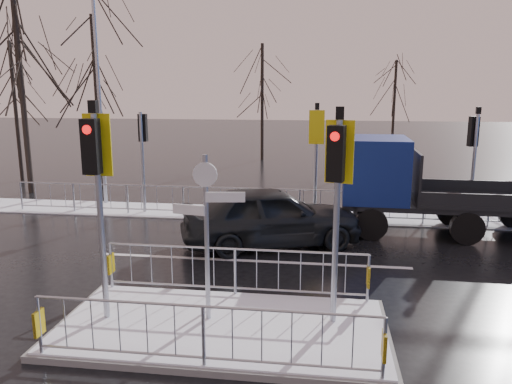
# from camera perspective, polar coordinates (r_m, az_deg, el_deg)

# --- Properties ---
(ground) EXTENTS (120.00, 120.00, 0.00)m
(ground) POSITION_cam_1_polar(r_m,az_deg,el_deg) (9.47, -3.89, -15.60)
(ground) COLOR black
(ground) RESTS_ON ground
(snow_verge) EXTENTS (30.00, 2.00, 0.04)m
(snow_verge) POSITION_cam_1_polar(r_m,az_deg,el_deg) (17.46, 1.79, -2.54)
(snow_verge) COLOR white
(snow_verge) RESTS_ON ground
(lane_markings) EXTENTS (8.00, 11.38, 0.01)m
(lane_markings) POSITION_cam_1_polar(r_m,az_deg,el_deg) (9.18, -4.32, -16.52)
(lane_markings) COLOR silver
(lane_markings) RESTS_ON ground
(traffic_island) EXTENTS (6.00, 3.04, 4.15)m
(traffic_island) POSITION_cam_1_polar(r_m,az_deg,el_deg) (9.31, -3.98, -13.43)
(traffic_island) COLOR slate
(traffic_island) RESTS_ON ground
(far_kerb_fixtures) EXTENTS (18.00, 0.65, 3.83)m
(far_kerb_fixtures) POSITION_cam_1_polar(r_m,az_deg,el_deg) (16.71, 2.63, 0.32)
(far_kerb_fixtures) COLOR #999EA7
(far_kerb_fixtures) RESTS_ON ground
(car_far_lane) EXTENTS (5.37, 3.57, 1.70)m
(car_far_lane) POSITION_cam_1_polar(r_m,az_deg,el_deg) (13.93, 1.74, -2.75)
(car_far_lane) COLOR black
(car_far_lane) RESTS_ON ground
(flatbed_truck) EXTENTS (6.28, 2.41, 2.89)m
(flatbed_truck) POSITION_cam_1_polar(r_m,az_deg,el_deg) (15.73, 16.57, 1.02)
(flatbed_truck) COLOR black
(flatbed_truck) RESTS_ON ground
(tree_near_a) EXTENTS (4.75, 4.75, 8.97)m
(tree_near_a) POSITION_cam_1_polar(r_m,az_deg,el_deg) (22.86, -25.61, 15.14)
(tree_near_a) COLOR black
(tree_near_a) RESTS_ON ground
(tree_near_b) EXTENTS (4.00, 4.00, 7.55)m
(tree_near_b) POSITION_cam_1_polar(r_m,az_deg,el_deg) (22.91, -17.91, 13.28)
(tree_near_b) COLOR black
(tree_near_b) RESTS_ON ground
(tree_near_c) EXTENTS (3.50, 3.50, 6.61)m
(tree_near_c) POSITION_cam_1_polar(r_m,az_deg,el_deg) (25.97, -26.01, 11.01)
(tree_near_c) COLOR black
(tree_near_c) RESTS_ON ground
(tree_far_a) EXTENTS (3.75, 3.75, 7.08)m
(tree_far_a) POSITION_cam_1_polar(r_m,az_deg,el_deg) (30.45, 0.72, 12.75)
(tree_far_a) COLOR black
(tree_far_a) RESTS_ON ground
(tree_far_b) EXTENTS (3.25, 3.25, 6.14)m
(tree_far_b) POSITION_cam_1_polar(r_m,az_deg,el_deg) (32.50, 15.59, 11.13)
(tree_far_b) COLOR black
(tree_far_b) RESTS_ON ground
(street_lamp_left) EXTENTS (1.25, 0.18, 8.20)m
(street_lamp_left) POSITION_cam_1_polar(r_m,az_deg,el_deg) (19.51, -17.37, 11.73)
(street_lamp_left) COLOR #999EA7
(street_lamp_left) RESTS_ON ground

